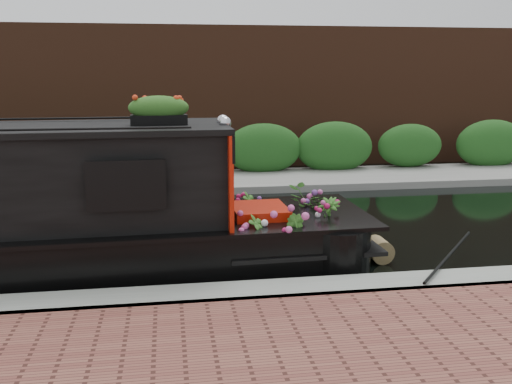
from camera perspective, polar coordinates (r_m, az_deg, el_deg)
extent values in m
plane|color=black|center=(9.95, -8.02, -4.22)|extent=(80.00, 80.00, 0.00)
cube|color=gray|center=(6.84, -7.50, -11.96)|extent=(40.00, 0.60, 0.50)
cube|color=gray|center=(14.03, -8.33, 0.57)|extent=(40.00, 2.40, 0.34)
cube|color=#1F511B|center=(14.91, -8.37, 1.26)|extent=(40.00, 1.10, 2.80)
cube|color=#4D291A|center=(16.98, -8.46, 2.58)|extent=(40.00, 1.00, 8.00)
cube|color=#AF1807|center=(7.86, -3.23, 1.62)|extent=(0.11, 1.66, 1.28)
cube|color=black|center=(7.00, -12.85, 0.62)|extent=(0.85, 0.05, 0.52)
cube|color=#AF1807|center=(8.08, 0.31, -3.07)|extent=(0.78, 0.87, 0.47)
sphere|color=silver|center=(7.63, -3.13, 6.94)|extent=(0.17, 0.17, 0.17)
sphere|color=silver|center=(7.89, -3.32, 7.11)|extent=(0.17, 0.17, 0.17)
cube|color=black|center=(7.72, -9.67, 7.13)|extent=(0.75, 0.27, 0.13)
ellipsoid|color=red|center=(7.71, -9.72, 8.46)|extent=(0.82, 0.28, 0.23)
imported|color=#336822|center=(7.47, 0.01, -4.21)|extent=(0.32, 0.32, 0.51)
imported|color=#336822|center=(7.49, 3.95, -4.20)|extent=(0.34, 0.36, 0.51)
imported|color=#336822|center=(8.69, 5.32, -1.42)|extent=(0.74, 0.71, 0.65)
imported|color=#336822|center=(8.12, 7.22, -2.66)|extent=(0.46, 0.46, 0.59)
imported|color=#336822|center=(8.77, -0.69, -1.65)|extent=(0.32, 0.34, 0.53)
cylinder|color=olive|center=(8.68, 12.18, -5.65)|extent=(0.34, 0.40, 0.34)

